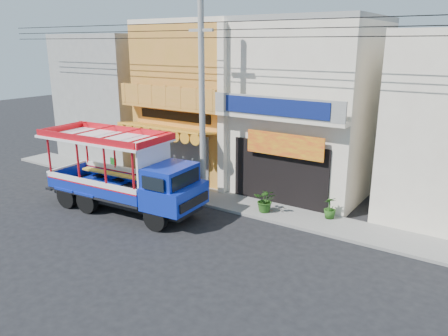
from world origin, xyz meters
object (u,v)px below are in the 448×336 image
green_sign (114,167)px  potted_plant_a (266,200)px  songthaew_truck (132,176)px  potted_plant_c (330,208)px  utility_pole (205,93)px

green_sign → potted_plant_a: bearing=-1.6°
green_sign → potted_plant_a: (9.66, -0.27, 0.15)m
songthaew_truck → potted_plant_c: bearing=27.9°
songthaew_truck → potted_plant_c: 8.37m
utility_pole → potted_plant_c: 7.12m
potted_plant_a → green_sign: bearing=162.3°
songthaew_truck → potted_plant_c: size_ratio=8.36×
utility_pole → songthaew_truck: (-1.93, -2.63, -3.35)m
potted_plant_c → songthaew_truck: bearing=-25.6°
songthaew_truck → utility_pole: bearing=53.7°
utility_pole → green_sign: utility_pole is taller
utility_pole → potted_plant_c: (5.40, 1.26, -4.46)m
songthaew_truck → potted_plant_a: songthaew_truck is taller
utility_pole → green_sign: 8.21m
potted_plant_a → utility_pole: bearing=172.0°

